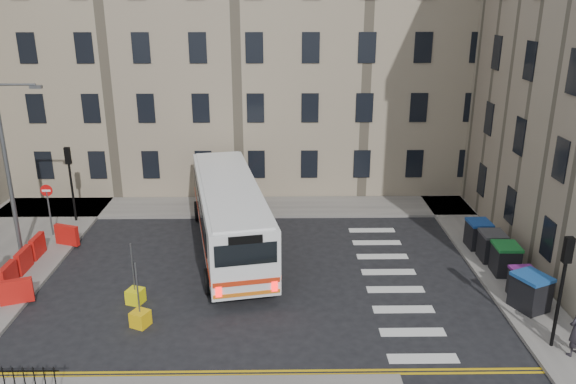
{
  "coord_description": "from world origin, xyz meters",
  "views": [
    {
      "loc": [
        -0.83,
        -22.12,
        11.58
      ],
      "look_at": [
        -0.47,
        2.78,
        3.0
      ],
      "focal_mm": 35.0,
      "sensor_mm": 36.0,
      "label": 1
    }
  ],
  "objects_px": {
    "wheelie_bin_d": "(492,246)",
    "bollard_yellow": "(140,319)",
    "wheelie_bin_e": "(478,234)",
    "bollard_chevron": "(136,296)",
    "bus": "(229,212)",
    "wheelie_bin_c": "(505,259)",
    "streetlamp": "(8,171)",
    "wheelie_bin_a": "(530,292)",
    "wheelie_bin_b": "(524,284)"
  },
  "relations": [
    {
      "from": "streetlamp",
      "to": "wheelie_bin_c",
      "type": "bearing_deg",
      "value": -5.3
    },
    {
      "from": "wheelie_bin_b",
      "to": "bollard_chevron",
      "type": "xyz_separation_m",
      "value": [
        -15.6,
        0.06,
        -0.46
      ]
    },
    {
      "from": "wheelie_bin_b",
      "to": "wheelie_bin_c",
      "type": "xyz_separation_m",
      "value": [
        0.07,
        2.14,
        0.07
      ]
    },
    {
      "from": "wheelie_bin_b",
      "to": "wheelie_bin_d",
      "type": "height_order",
      "value": "wheelie_bin_d"
    },
    {
      "from": "bus",
      "to": "wheelie_bin_d",
      "type": "xyz_separation_m",
      "value": [
        12.18,
        -1.73,
        -1.06
      ]
    },
    {
      "from": "bus",
      "to": "wheelie_bin_a",
      "type": "relative_size",
      "value": 7.53
    },
    {
      "from": "bus",
      "to": "wheelie_bin_e",
      "type": "height_order",
      "value": "bus"
    },
    {
      "from": "wheelie_bin_e",
      "to": "bollard_chevron",
      "type": "height_order",
      "value": "wheelie_bin_e"
    },
    {
      "from": "streetlamp",
      "to": "bollard_chevron",
      "type": "bearing_deg",
      "value": -33.07
    },
    {
      "from": "wheelie_bin_e",
      "to": "bus",
      "type": "bearing_deg",
      "value": 176.61
    },
    {
      "from": "wheelie_bin_c",
      "to": "wheelie_bin_d",
      "type": "bearing_deg",
      "value": 96.72
    },
    {
      "from": "wheelie_bin_b",
      "to": "wheelie_bin_e",
      "type": "bearing_deg",
      "value": 87.25
    },
    {
      "from": "bollard_yellow",
      "to": "bollard_chevron",
      "type": "distance_m",
      "value": 1.79
    },
    {
      "from": "wheelie_bin_a",
      "to": "bollard_chevron",
      "type": "distance_m",
      "value": 15.54
    },
    {
      "from": "wheelie_bin_a",
      "to": "wheelie_bin_d",
      "type": "xyz_separation_m",
      "value": [
        0.06,
        4.33,
        -0.04
      ]
    },
    {
      "from": "streetlamp",
      "to": "wheelie_bin_a",
      "type": "height_order",
      "value": "streetlamp"
    },
    {
      "from": "wheelie_bin_c",
      "to": "wheelie_bin_d",
      "type": "distance_m",
      "value": 1.37
    },
    {
      "from": "wheelie_bin_c",
      "to": "bollard_chevron",
      "type": "distance_m",
      "value": 15.82
    },
    {
      "from": "wheelie_bin_d",
      "to": "wheelie_bin_a",
      "type": "bearing_deg",
      "value": -90.28
    },
    {
      "from": "wheelie_bin_d",
      "to": "wheelie_bin_e",
      "type": "distance_m",
      "value": 1.41
    },
    {
      "from": "wheelie_bin_e",
      "to": "bollard_yellow",
      "type": "xyz_separation_m",
      "value": [
        -14.82,
        -6.54,
        -0.52
      ]
    },
    {
      "from": "wheelie_bin_e",
      "to": "wheelie_bin_c",
      "type": "bearing_deg",
      "value": -86.55
    },
    {
      "from": "streetlamp",
      "to": "bollard_yellow",
      "type": "bearing_deg",
      "value": -40.01
    },
    {
      "from": "wheelie_bin_a",
      "to": "wheelie_bin_c",
      "type": "xyz_separation_m",
      "value": [
        0.17,
        2.96,
        -0.04
      ]
    },
    {
      "from": "streetlamp",
      "to": "wheelie_bin_e",
      "type": "height_order",
      "value": "streetlamp"
    },
    {
      "from": "bus",
      "to": "wheelie_bin_c",
      "type": "relative_size",
      "value": 9.12
    },
    {
      "from": "streetlamp",
      "to": "wheelie_bin_e",
      "type": "bearing_deg",
      "value": 1.93
    },
    {
      "from": "wheelie_bin_a",
      "to": "bus",
      "type": "bearing_deg",
      "value": 128.65
    },
    {
      "from": "wheelie_bin_b",
      "to": "bollard_chevron",
      "type": "distance_m",
      "value": 15.6
    },
    {
      "from": "bus",
      "to": "wheelie_bin_e",
      "type": "relative_size",
      "value": 9.29
    },
    {
      "from": "bus",
      "to": "wheelie_bin_b",
      "type": "height_order",
      "value": "bus"
    },
    {
      "from": "wheelie_bin_e",
      "to": "wheelie_bin_a",
      "type": "bearing_deg",
      "value": -90.92
    },
    {
      "from": "wheelie_bin_e",
      "to": "bollard_chevron",
      "type": "xyz_separation_m",
      "value": [
        -15.41,
        -4.85,
        -0.52
      ]
    },
    {
      "from": "streetlamp",
      "to": "wheelie_bin_d",
      "type": "xyz_separation_m",
      "value": [
        21.89,
        -0.67,
        -3.51
      ]
    },
    {
      "from": "wheelie_bin_a",
      "to": "wheelie_bin_b",
      "type": "relative_size",
      "value": 1.35
    },
    {
      "from": "bus",
      "to": "wheelie_bin_a",
      "type": "distance_m",
      "value": 13.6
    },
    {
      "from": "wheelie_bin_a",
      "to": "bollard_yellow",
      "type": "relative_size",
      "value": 2.73
    },
    {
      "from": "wheelie_bin_d",
      "to": "bollard_yellow",
      "type": "relative_size",
      "value": 2.23
    },
    {
      "from": "wheelie_bin_e",
      "to": "streetlamp",
      "type": "bearing_deg",
      "value": -179.89
    },
    {
      "from": "bollard_yellow",
      "to": "wheelie_bin_d",
      "type": "bearing_deg",
      "value": 18.94
    },
    {
      "from": "bus",
      "to": "bollard_chevron",
      "type": "bearing_deg",
      "value": -134.07
    },
    {
      "from": "streetlamp",
      "to": "bollard_chevron",
      "type": "relative_size",
      "value": 13.57
    },
    {
      "from": "streetlamp",
      "to": "bollard_chevron",
      "type": "distance_m",
      "value": 8.57
    },
    {
      "from": "bus",
      "to": "bollard_chevron",
      "type": "xyz_separation_m",
      "value": [
        -3.38,
        -5.18,
        -1.59
      ]
    },
    {
      "from": "wheelie_bin_e",
      "to": "bollard_yellow",
      "type": "distance_m",
      "value": 16.21
    },
    {
      "from": "bus",
      "to": "bollard_yellow",
      "type": "height_order",
      "value": "bus"
    },
    {
      "from": "wheelie_bin_c",
      "to": "wheelie_bin_e",
      "type": "distance_m",
      "value": 2.78
    },
    {
      "from": "bus",
      "to": "bollard_yellow",
      "type": "bearing_deg",
      "value": -123.07
    },
    {
      "from": "wheelie_bin_a",
      "to": "wheelie_bin_c",
      "type": "height_order",
      "value": "wheelie_bin_a"
    },
    {
      "from": "bus",
      "to": "wheelie_bin_c",
      "type": "bearing_deg",
      "value": -25.14
    }
  ]
}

